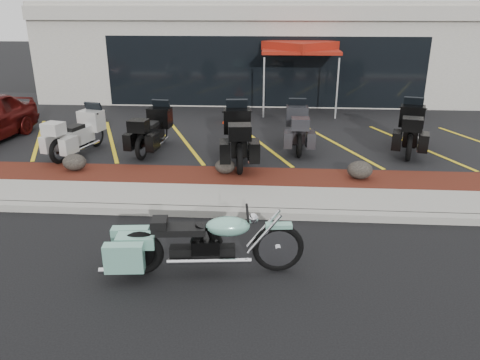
# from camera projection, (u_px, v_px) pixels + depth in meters

# --- Properties ---
(ground) EXTENTS (90.00, 90.00, 0.00)m
(ground) POSITION_uv_depth(u_px,v_px,m) (251.00, 238.00, 8.33)
(ground) COLOR black
(ground) RESTS_ON ground
(curb) EXTENTS (24.00, 0.25, 0.15)m
(curb) POSITION_uv_depth(u_px,v_px,m) (253.00, 213.00, 9.14)
(curb) COLOR gray
(curb) RESTS_ON ground
(sidewalk) EXTENTS (24.00, 1.20, 0.15)m
(sidewalk) POSITION_uv_depth(u_px,v_px,m) (255.00, 199.00, 9.79)
(sidewalk) COLOR gray
(sidewalk) RESTS_ON ground
(mulch_bed) EXTENTS (24.00, 1.20, 0.16)m
(mulch_bed) POSITION_uv_depth(u_px,v_px,m) (257.00, 179.00, 10.91)
(mulch_bed) COLOR #3B1D0D
(mulch_bed) RESTS_ON ground
(upper_lot) EXTENTS (26.00, 9.60, 0.15)m
(upper_lot) POSITION_uv_depth(u_px,v_px,m) (262.00, 124.00, 15.95)
(upper_lot) COLOR black
(upper_lot) RESTS_ON ground
(dealership_building) EXTENTS (18.00, 8.16, 4.00)m
(dealership_building) POSITION_uv_depth(u_px,v_px,m) (266.00, 49.00, 21.12)
(dealership_building) COLOR #A09D91
(dealership_building) RESTS_ON ground
(boulder_left) EXTENTS (0.56, 0.47, 0.40)m
(boulder_left) POSITION_uv_depth(u_px,v_px,m) (74.00, 162.00, 11.19)
(boulder_left) COLOR black
(boulder_left) RESTS_ON mulch_bed
(boulder_mid) EXTENTS (0.48, 0.40, 0.34)m
(boulder_mid) POSITION_uv_depth(u_px,v_px,m) (225.00, 166.00, 10.99)
(boulder_mid) COLOR black
(boulder_mid) RESTS_ON mulch_bed
(boulder_right) EXTENTS (0.58, 0.48, 0.41)m
(boulder_right) POSITION_uv_depth(u_px,v_px,m) (360.00, 170.00, 10.66)
(boulder_right) COLOR black
(boulder_right) RESTS_ON mulch_bed
(hero_cruiser) EXTENTS (3.04, 1.05, 1.05)m
(hero_cruiser) POSITION_uv_depth(u_px,v_px,m) (278.00, 241.00, 7.12)
(hero_cruiser) COLOR #76B8A2
(hero_cruiser) RESTS_ON ground
(touring_white) EXTENTS (1.35, 2.30, 1.26)m
(touring_white) POSITION_uv_depth(u_px,v_px,m) (95.00, 125.00, 12.93)
(touring_white) COLOR beige
(touring_white) RESTS_ON upper_lot
(touring_black_front) EXTENTS (1.08, 2.26, 1.27)m
(touring_black_front) POSITION_uv_depth(u_px,v_px,m) (162.00, 122.00, 13.25)
(touring_black_front) COLOR black
(touring_black_front) RESTS_ON upper_lot
(touring_black_mid) EXTENTS (1.21, 2.57, 1.44)m
(touring_black_mid) POSITION_uv_depth(u_px,v_px,m) (237.00, 126.00, 12.45)
(touring_black_mid) COLOR black
(touring_black_mid) RESTS_ON upper_lot
(touring_grey) EXTENTS (0.84, 2.18, 1.26)m
(touring_grey) POSITION_uv_depth(u_px,v_px,m) (297.00, 120.00, 13.47)
(touring_grey) COLOR #28292D
(touring_grey) RESTS_ON upper_lot
(touring_black_rear) EXTENTS (1.47, 2.47, 1.35)m
(touring_black_rear) POSITION_uv_depth(u_px,v_px,m) (411.00, 121.00, 13.19)
(touring_black_rear) COLOR black
(touring_black_rear) RESTS_ON upper_lot
(traffic_cone) EXTENTS (0.37, 0.37, 0.49)m
(traffic_cone) POSITION_uv_depth(u_px,v_px,m) (228.00, 115.00, 15.70)
(traffic_cone) COLOR red
(traffic_cone) RESTS_ON upper_lot
(popup_canopy) EXTENTS (3.58, 3.58, 2.51)m
(popup_canopy) POSITION_uv_depth(u_px,v_px,m) (300.00, 48.00, 16.82)
(popup_canopy) COLOR silver
(popup_canopy) RESTS_ON upper_lot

